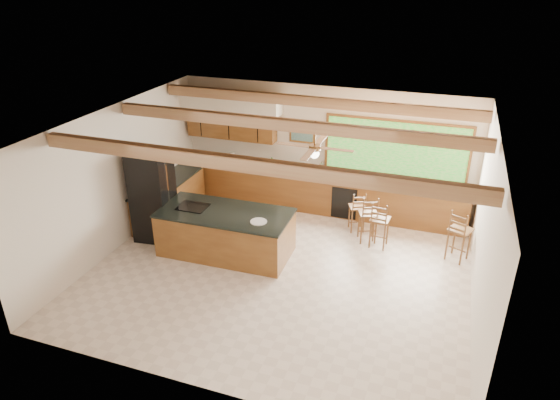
% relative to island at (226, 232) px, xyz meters
% --- Properties ---
extents(ground, '(7.20, 7.20, 0.00)m').
position_rel_island_xyz_m(ground, '(1.30, -0.29, -0.48)').
color(ground, beige).
rests_on(ground, ground).
extents(room_shell, '(7.27, 6.54, 3.02)m').
position_rel_island_xyz_m(room_shell, '(1.13, 0.36, 1.74)').
color(room_shell, silver).
rests_on(room_shell, ground).
extents(counter_run, '(7.12, 3.10, 1.25)m').
position_rel_island_xyz_m(counter_run, '(0.48, 2.23, -0.01)').
color(counter_run, brown).
rests_on(counter_run, ground).
extents(island, '(2.75, 1.33, 0.97)m').
position_rel_island_xyz_m(island, '(0.00, 0.00, 0.00)').
color(island, brown).
rests_on(island, ground).
extents(refrigerator, '(0.85, 0.83, 2.00)m').
position_rel_island_xyz_m(refrigerator, '(-1.75, 0.11, 0.52)').
color(refrigerator, black).
rests_on(refrigerator, ground).
extents(bar_stool_a, '(0.51, 0.51, 1.10)m').
position_rel_island_xyz_m(bar_stool_a, '(2.71, 1.42, 0.17)').
color(bar_stool_a, brown).
rests_on(bar_stool_a, ground).
extents(bar_stool_b, '(0.46, 0.46, 0.97)m').
position_rel_island_xyz_m(bar_stool_b, '(2.39, 1.81, 0.10)').
color(bar_stool_b, brown).
rests_on(bar_stool_b, ground).
extents(bar_stool_c, '(0.42, 0.42, 1.08)m').
position_rel_island_xyz_m(bar_stool_c, '(2.99, 1.25, 0.16)').
color(bar_stool_c, brown).
rests_on(bar_stool_c, ground).
extents(bar_stool_d, '(0.54, 0.54, 1.14)m').
position_rel_island_xyz_m(bar_stool_d, '(4.60, 1.25, 0.20)').
color(bar_stool_d, brown).
rests_on(bar_stool_d, ground).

